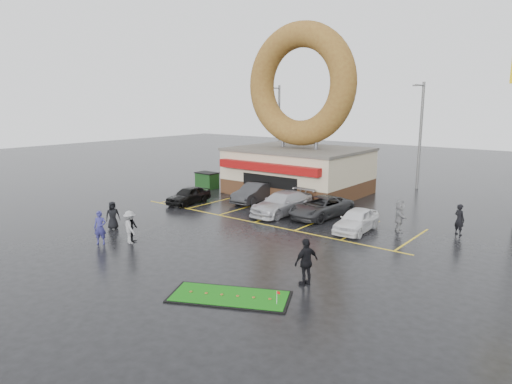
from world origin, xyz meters
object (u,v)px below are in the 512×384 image
Objects in this scene: streetlight_mid at (420,133)px; putting_green at (230,296)px; person_cameraman at (306,262)px; streetlight_left at (278,128)px; car_white at (357,220)px; car_grey at (321,207)px; car_dgrey at (255,193)px; car_silver at (282,203)px; car_black at (189,195)px; donut_shop at (299,139)px; person_blue at (100,228)px; dumpster at (207,181)px.

streetlight_mid reaches higher than putting_green.
putting_green is (-1.63, -2.87, -0.95)m from person_cameraman.
streetlight_left is 21.87m from car_white.
car_dgrey is at bearing 178.30° from car_grey.
car_silver is (10.14, -13.69, -4.04)m from streetlight_left.
car_black is at bearing -79.22° from streetlight_left.
car_dgrey is 15.83m from person_cameraman.
donut_shop is 3.08× the size of car_dgrey.
person_cameraman is at bearing -52.15° from streetlight_left.
car_white is (3.30, -1.61, -0.00)m from car_grey.
person_cameraman is at bearing -80.97° from streetlight_mid.
streetlight_left and streetlight_mid have the same top height.
streetlight_mid is 2.05× the size of car_dgrey.
person_blue is 0.35× the size of putting_green.
donut_shop is 8.86m from dumpster.
putting_green is at bearing -59.19° from car_dgrey.
streetlight_left is at bearing 113.84° from car_dgrey.
person_blue is (-3.77, -11.26, 0.15)m from car_silver.
car_dgrey is at bearing -115.58° from person_cameraman.
donut_shop is 1.50× the size of streetlight_mid.
car_white is at bearing -42.26° from streetlight_left.
person_blue is (-0.63, -18.00, -3.58)m from donut_shop.
person_blue is at bearing -74.26° from car_black.
streetlight_mid is at bearing 35.39° from person_blue.
person_blue is at bearing -75.67° from streetlight_left.
car_dgrey is at bearing -120.48° from streetlight_mid.
person_cameraman is (10.80, -15.96, -3.48)m from donut_shop.
dumpster is at bearing 76.11° from person_blue.
car_grey reaches higher than car_black.
dumpster is (-6.76, 1.86, -0.07)m from car_dgrey.
car_silver is (3.74, -1.77, 0.02)m from car_dgrey.
car_dgrey is at bearing 125.20° from putting_green.
putting_green is at bearing -59.01° from car_silver.
car_dgrey is 2.46× the size of person_blue.
car_silver is at bearing -17.88° from dumpster.
car_white is (1.90, -15.45, -4.11)m from streetlight_mid.
person_cameraman reaches higher than car_dgrey.
streetlight_left is 1.76× the size of car_silver.
donut_shop reaches higher than streetlight_mid.
car_grey is 0.98× the size of putting_green.
streetlight_left is 1.00× the size of streetlight_mid.
person_cameraman is 3.43m from putting_green.
car_black is 16.85m from putting_green.
putting_green is (16.17, -25.77, -4.75)m from streetlight_left.
donut_shop is at bearing 49.78° from person_blue.
car_dgrey is at bearing -96.91° from donut_shop.
car_dgrey is 1.10× the size of car_white.
car_silver is 5.81m from car_white.
car_black is at bearing -98.52° from person_cameraman.
person_blue reaches higher than car_dgrey.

